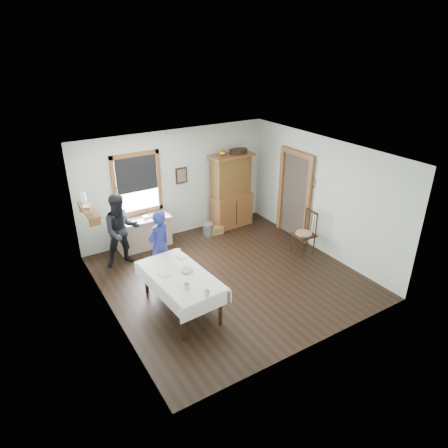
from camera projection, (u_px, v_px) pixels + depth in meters
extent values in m
cube|color=black|center=(229.00, 276.00, 8.55)|extent=(5.00, 5.00, 0.01)
cube|color=silver|center=(230.00, 154.00, 7.41)|extent=(5.00, 5.00, 0.01)
cube|color=silver|center=(176.00, 184.00, 9.90)|extent=(5.00, 0.01, 2.70)
cube|color=silver|center=(318.00, 278.00, 6.05)|extent=(5.00, 0.01, 2.70)
cube|color=silver|center=(106.00, 252.00, 6.79)|extent=(0.01, 5.00, 2.70)
cube|color=silver|center=(321.00, 196.00, 9.17)|extent=(0.01, 5.00, 2.70)
cube|color=white|center=(137.00, 183.00, 9.33)|extent=(1.00, 0.02, 1.30)
cube|color=#8F5D2C|center=(134.00, 155.00, 9.02)|extent=(1.18, 0.06, 0.09)
cube|color=#8F5D2C|center=(140.00, 211.00, 9.61)|extent=(1.18, 0.06, 0.09)
cube|color=#8F5D2C|center=(114.00, 188.00, 9.05)|extent=(0.09, 0.06, 1.48)
cube|color=#8F5D2C|center=(159.00, 180.00, 9.57)|extent=(0.09, 0.06, 1.48)
cube|color=black|center=(137.00, 174.00, 9.20)|extent=(0.98, 0.03, 0.83)
cube|color=#443A30|center=(295.00, 197.00, 9.93)|extent=(0.03, 0.90, 2.10)
cube|color=#8F5D2C|center=(308.00, 204.00, 9.53)|extent=(0.08, 0.12, 2.10)
cube|color=#8F5D2C|center=(281.00, 191.00, 10.31)|extent=(0.08, 0.12, 2.10)
cube|color=#8F5D2C|center=(297.00, 153.00, 9.45)|extent=(0.08, 1.14, 0.12)
cube|color=#8F5D2C|center=(89.00, 210.00, 7.92)|extent=(0.24, 1.00, 0.04)
cube|color=#8F5D2C|center=(95.00, 221.00, 7.66)|extent=(0.22, 0.03, 0.18)
cube|color=#8F5D2C|center=(84.00, 208.00, 8.27)|extent=(0.22, 0.03, 0.18)
cube|color=tan|center=(92.00, 209.00, 7.64)|extent=(0.03, 0.22, 0.24)
cylinder|color=silver|center=(83.00, 198.00, 8.14)|extent=(0.12, 0.12, 0.22)
cube|color=black|center=(182.00, 176.00, 9.86)|extent=(0.30, 0.04, 0.40)
torus|color=black|center=(312.00, 177.00, 9.22)|extent=(0.01, 0.27, 0.27)
cube|color=tan|center=(144.00, 233.00, 9.61)|extent=(1.31, 0.50, 0.75)
cube|color=#8F5D2C|center=(232.00, 191.00, 10.49)|extent=(1.18, 0.60, 1.97)
cube|color=white|center=(181.00, 291.00, 7.42)|extent=(1.11, 1.92, 0.74)
cube|color=black|center=(304.00, 233.00, 9.29)|extent=(0.50, 0.50, 1.05)
cube|color=#A3A6AC|center=(208.00, 230.00, 10.30)|extent=(0.35, 0.35, 0.30)
cube|color=#9A7E46|center=(216.00, 230.00, 10.39)|extent=(0.35, 0.26, 0.19)
imported|color=navy|center=(160.00, 249.00, 8.18)|extent=(0.62, 0.53, 1.45)
imported|color=black|center=(122.00, 233.00, 8.71)|extent=(0.81, 0.65, 1.55)
imported|color=silver|center=(186.00, 286.00, 6.85)|extent=(0.15, 0.15, 0.09)
imported|color=silver|center=(207.00, 293.00, 6.65)|extent=(0.13, 0.13, 0.10)
imported|color=silver|center=(187.00, 270.00, 7.34)|extent=(0.31, 0.31, 0.06)
imported|color=#73634C|center=(145.00, 217.00, 9.54)|extent=(0.18, 0.24, 0.02)
imported|color=silver|center=(151.00, 216.00, 9.54)|extent=(0.21, 0.21, 0.06)
imported|color=silver|center=(88.00, 207.00, 7.94)|extent=(0.22, 0.22, 0.05)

